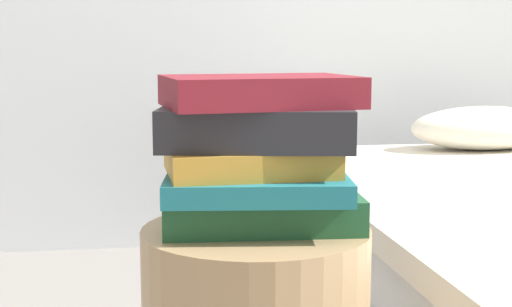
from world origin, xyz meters
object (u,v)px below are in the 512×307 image
object	(u,v)px
book_forest	(261,210)
book_teal	(256,185)
book_maroon	(259,91)
book_charcoal	(255,127)
book_ochre	(250,160)

from	to	relation	value
book_forest	book_teal	bearing A→B (deg)	-118.47
book_forest	book_maroon	size ratio (longest dim) A/B	1.07
book_teal	book_charcoal	bearing A→B (deg)	106.91
book_forest	book_maroon	distance (m)	0.18
book_forest	book_teal	xyz separation A→B (m)	(-0.01, -0.02, 0.04)
book_ochre	book_maroon	bearing A→B (deg)	3.21
book_teal	book_ochre	xyz separation A→B (m)	(-0.01, 0.01, 0.04)
book_ochre	book_charcoal	bearing A→B (deg)	-41.63
book_forest	book_ochre	size ratio (longest dim) A/B	1.22
book_ochre	book_charcoal	xyz separation A→B (m)	(0.01, -0.01, 0.05)
book_teal	book_maroon	distance (m)	0.14
book_charcoal	book_teal	bearing A→B (deg)	-69.61
book_forest	book_ochre	bearing A→B (deg)	-165.20
book_forest	book_ochre	distance (m)	0.08
book_teal	book_ochre	bearing A→B (deg)	130.55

